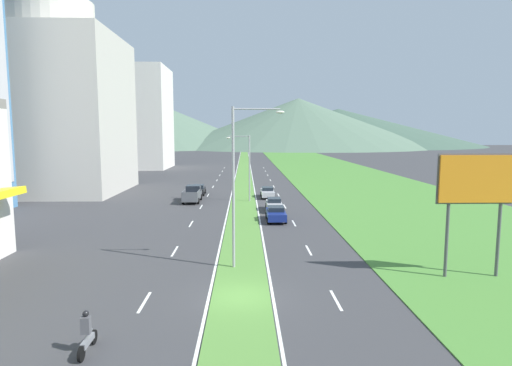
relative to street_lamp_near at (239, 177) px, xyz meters
name	(u,v)px	position (x,y,z in m)	size (l,w,h in m)	color
ground_plane	(241,297)	(0.17, -5.15, -6.06)	(600.00, 600.00, 0.00)	#38383A
grass_median	(244,179)	(0.17, 54.85, -6.03)	(3.20, 240.00, 0.06)	#518438
grass_verge_right	(348,179)	(20.77, 54.85, -6.03)	(24.00, 240.00, 0.06)	#477F33
lane_dash_left_2	(144,302)	(-4.93, -5.67, -6.05)	(0.16, 2.80, 0.01)	silver
lane_dash_left_3	(175,251)	(-4.93, 4.07, -6.05)	(0.16, 2.80, 0.01)	silver
lane_dash_left_4	(191,224)	(-4.93, 13.81, -6.05)	(0.16, 2.80, 0.01)	silver
lane_dash_left_5	(201,207)	(-4.93, 23.55, -6.05)	(0.16, 2.80, 0.01)	silver
lane_dash_left_6	(208,195)	(-4.93, 33.29, -6.05)	(0.16, 2.80, 0.01)	silver
lane_dash_left_7	(213,187)	(-4.93, 43.02, -6.05)	(0.16, 2.80, 0.01)	silver
lane_dash_left_8	(217,180)	(-4.93, 52.76, -6.05)	(0.16, 2.80, 0.01)	silver
lane_dash_left_9	(220,175)	(-4.93, 62.50, -6.05)	(0.16, 2.80, 0.01)	silver
lane_dash_left_10	(222,171)	(-4.93, 72.24, -6.05)	(0.16, 2.80, 0.01)	silver
lane_dash_left_11	(224,168)	(-4.93, 81.98, -6.05)	(0.16, 2.80, 0.01)	silver
lane_dash_right_2	(336,300)	(5.27, -5.67, -6.05)	(0.16, 2.80, 0.01)	silver
lane_dash_right_3	(309,250)	(5.27, 4.07, -6.05)	(0.16, 2.80, 0.01)	silver
lane_dash_right_4	(294,223)	(5.27, 13.81, -6.05)	(0.16, 2.80, 0.01)	silver
lane_dash_right_5	(285,206)	(5.27, 23.55, -6.05)	(0.16, 2.80, 0.01)	silver
lane_dash_right_6	(278,195)	(5.27, 33.29, -6.05)	(0.16, 2.80, 0.01)	silver
lane_dash_right_7	(274,187)	(5.27, 43.02, -6.05)	(0.16, 2.80, 0.01)	silver
lane_dash_right_8	(270,180)	(5.27, 52.76, -6.05)	(0.16, 2.80, 0.01)	silver
lane_dash_right_9	(268,175)	(5.27, 62.50, -6.05)	(0.16, 2.80, 0.01)	silver
lane_dash_right_10	(265,171)	(5.27, 72.24, -6.05)	(0.16, 2.80, 0.01)	silver
lane_dash_right_11	(264,168)	(5.27, 81.98, -6.05)	(0.16, 2.80, 0.01)	silver
edge_line_median_left	(235,179)	(-1.58, 54.85, -6.05)	(0.16, 240.00, 0.01)	silver
edge_line_median_right	(253,179)	(1.92, 54.85, -6.05)	(0.16, 240.00, 0.01)	silver
domed_building	(55,90)	(-27.82, 37.48, 9.28)	(18.98, 18.98, 37.05)	#B7B2A8
midrise_colored	(135,118)	(-27.42, 82.09, 6.65)	(16.64, 16.64, 25.42)	silver
hill_far_left	(128,119)	(-78.29, 263.40, 12.36)	(180.73, 180.73, 36.85)	#516B56
hill_far_center	(298,123)	(35.19, 249.86, 9.72)	(168.25, 168.25, 31.56)	#516B56
hill_far_right	(338,127)	(70.23, 289.87, 7.49)	(201.79, 201.79, 27.10)	#3D5647
street_lamp_near	(239,177)	(0.00, 0.00, 0.00)	(3.40, 0.31, 10.58)	#99999E
street_lamp_mid	(247,163)	(0.64, 27.52, -1.03)	(3.11, 0.31, 8.66)	#99999E
billboard_roadside	(476,185)	(14.41, -2.29, -0.30)	(4.80, 0.28, 7.68)	#4C4C51
car_0	(274,204)	(3.77, 20.84, -5.31)	(1.86, 4.37, 1.46)	#B2B2B7
car_2	(267,192)	(3.54, 30.85, -5.30)	(1.90, 4.74, 1.46)	#B2B2B7
car_3	(276,214)	(3.55, 14.95, -5.29)	(1.99, 4.36, 1.48)	navy
car_4	(198,190)	(-6.39, 33.78, -5.30)	(1.99, 4.10, 1.50)	black
pickup_truck_0	(192,194)	(-6.47, 27.58, -5.08)	(2.18, 5.40, 2.00)	#515459
motorcycle_rider	(87,335)	(-6.02, -10.81, -5.31)	(0.36, 2.00, 1.80)	black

